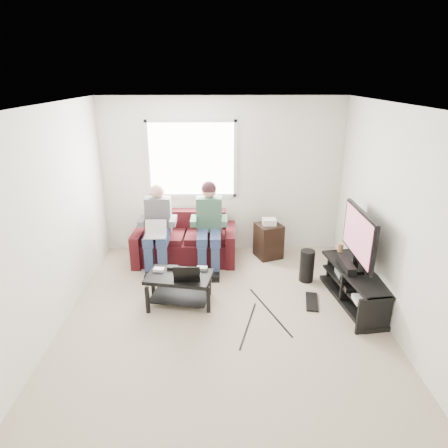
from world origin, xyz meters
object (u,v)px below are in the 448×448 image
Objects in this scene: coffee_table at (179,283)px; tv_stand at (355,288)px; subwoofer at (307,266)px; end_table at (269,240)px; tv at (359,236)px; sofa at (186,242)px.

tv_stand is at bearing -0.34° from coffee_table.
end_table reaches higher than subwoofer.
tv is (-0.00, 0.10, 0.72)m from tv_stand.
sofa is 1.14× the size of tv_stand.
subwoofer is at bearing -60.83° from end_table.
tv_stand is at bearing -88.53° from tv.
tv_stand is 0.81m from subwoofer.
end_table is at bearing 124.12° from tv_stand.
tv_stand is 3.03× the size of subwoofer.
tv is 1.80m from end_table.
subwoofer is 0.71× the size of end_table.
tv is at bearing -45.11° from subwoofer.
subwoofer is at bearing 130.04° from tv_stand.
tv_stand is 1.78m from end_table.
end_table is at bearing 125.95° from tv.
subwoofer is at bearing 134.89° from tv.
subwoofer is (-0.52, 0.52, -0.69)m from tv.
tv_stand reaches higher than coffee_table.
subwoofer is at bearing 18.33° from coffee_table.
coffee_table is 0.63× the size of tv_stand.
tv is 2.28× the size of subwoofer.
sofa reaches higher than end_table.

